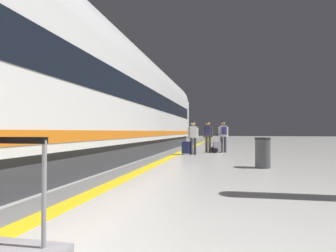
{
  "coord_description": "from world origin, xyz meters",
  "views": [
    {
      "loc": [
        1.41,
        0.61,
        1.1
      ],
      "look_at": [
        0.05,
        6.5,
        1.22
      ],
      "focal_mm": 26.94,
      "sensor_mm": 36.0,
      "label": 1
    }
  ],
  "objects_px": {
    "waste_bin": "(263,153)",
    "duffel_bag_mid": "(214,150)",
    "passenger_mid": "(208,134)",
    "high_speed_train": "(40,75)",
    "suitcase_near": "(217,147)",
    "suitcase_far": "(186,148)",
    "passenger_far": "(193,135)",
    "passenger_near": "(223,134)"
  },
  "relations": [
    {
      "from": "passenger_far",
      "to": "suitcase_far",
      "type": "xyz_separation_m",
      "value": [
        -0.32,
        -0.18,
        -0.58
      ]
    },
    {
      "from": "passenger_near",
      "to": "suitcase_far",
      "type": "height_order",
      "value": "passenger_near"
    },
    {
      "from": "passenger_mid",
      "to": "suitcase_far",
      "type": "xyz_separation_m",
      "value": [
        -0.91,
        -1.59,
        -0.63
      ]
    },
    {
      "from": "suitcase_near",
      "to": "duffel_bag_mid",
      "type": "xyz_separation_m",
      "value": [
        -0.13,
        -0.06,
        -0.15
      ]
    },
    {
      "from": "high_speed_train",
      "to": "passenger_near",
      "type": "xyz_separation_m",
      "value": [
        4.42,
        7.93,
        -1.53
      ]
    },
    {
      "from": "duffel_bag_mid",
      "to": "passenger_far",
      "type": "bearing_deg",
      "value": -126.16
    },
    {
      "from": "passenger_mid",
      "to": "high_speed_train",
      "type": "bearing_deg",
      "value": -115.12
    },
    {
      "from": "suitcase_near",
      "to": "waste_bin",
      "type": "bearing_deg",
      "value": -73.31
    },
    {
      "from": "duffel_bag_mid",
      "to": "passenger_far",
      "type": "height_order",
      "value": "passenger_far"
    },
    {
      "from": "high_speed_train",
      "to": "waste_bin",
      "type": "relative_size",
      "value": 37.09
    },
    {
      "from": "high_speed_train",
      "to": "waste_bin",
      "type": "bearing_deg",
      "value": 24.78
    },
    {
      "from": "suitcase_far",
      "to": "passenger_far",
      "type": "bearing_deg",
      "value": 29.59
    },
    {
      "from": "suitcase_near",
      "to": "suitcase_far",
      "type": "relative_size",
      "value": 1.53
    },
    {
      "from": "passenger_far",
      "to": "passenger_near",
      "type": "bearing_deg",
      "value": 48.66
    },
    {
      "from": "passenger_far",
      "to": "waste_bin",
      "type": "height_order",
      "value": "passenger_far"
    },
    {
      "from": "suitcase_near",
      "to": "passenger_far",
      "type": "xyz_separation_m",
      "value": [
        -1.05,
        -1.32,
        0.61
      ]
    },
    {
      "from": "suitcase_far",
      "to": "waste_bin",
      "type": "bearing_deg",
      "value": -51.09
    },
    {
      "from": "suitcase_near",
      "to": "waste_bin",
      "type": "distance_m",
      "value": 5.31
    },
    {
      "from": "waste_bin",
      "to": "duffel_bag_mid",
      "type": "bearing_deg",
      "value": 108.27
    },
    {
      "from": "passenger_mid",
      "to": "duffel_bag_mid",
      "type": "bearing_deg",
      "value": -25.49
    },
    {
      "from": "suitcase_near",
      "to": "waste_bin",
      "type": "height_order",
      "value": "suitcase_near"
    },
    {
      "from": "high_speed_train",
      "to": "passenger_mid",
      "type": "xyz_separation_m",
      "value": [
        3.64,
        7.77,
        -1.54
      ]
    },
    {
      "from": "high_speed_train",
      "to": "duffel_bag_mid",
      "type": "relative_size",
      "value": 76.7
    },
    {
      "from": "suitcase_near",
      "to": "duffel_bag_mid",
      "type": "distance_m",
      "value": 0.21
    },
    {
      "from": "suitcase_near",
      "to": "passenger_far",
      "type": "relative_size",
      "value": 0.6
    },
    {
      "from": "suitcase_far",
      "to": "waste_bin",
      "type": "height_order",
      "value": "waste_bin"
    },
    {
      "from": "passenger_near",
      "to": "waste_bin",
      "type": "bearing_deg",
      "value": -77.31
    },
    {
      "from": "high_speed_train",
      "to": "passenger_near",
      "type": "relative_size",
      "value": 20.57
    },
    {
      "from": "passenger_mid",
      "to": "passenger_far",
      "type": "xyz_separation_m",
      "value": [
        -0.59,
        -1.41,
        -0.04
      ]
    },
    {
      "from": "high_speed_train",
      "to": "suitcase_far",
      "type": "bearing_deg",
      "value": 66.18
    },
    {
      "from": "passenger_far",
      "to": "waste_bin",
      "type": "xyz_separation_m",
      "value": [
        2.57,
        -3.77,
        -0.46
      ]
    },
    {
      "from": "high_speed_train",
      "to": "waste_bin",
      "type": "xyz_separation_m",
      "value": [
        5.62,
        2.6,
        -2.05
      ]
    },
    {
      "from": "passenger_near",
      "to": "passenger_mid",
      "type": "height_order",
      "value": "passenger_near"
    },
    {
      "from": "duffel_bag_mid",
      "to": "passenger_far",
      "type": "distance_m",
      "value": 1.73
    },
    {
      "from": "duffel_bag_mid",
      "to": "suitcase_far",
      "type": "bearing_deg",
      "value": -130.74
    },
    {
      "from": "passenger_mid",
      "to": "waste_bin",
      "type": "relative_size",
      "value": 1.78
    },
    {
      "from": "suitcase_near",
      "to": "passenger_far",
      "type": "height_order",
      "value": "passenger_far"
    },
    {
      "from": "passenger_mid",
      "to": "waste_bin",
      "type": "bearing_deg",
      "value": -69.06
    },
    {
      "from": "passenger_near",
      "to": "passenger_far",
      "type": "relative_size",
      "value": 1.04
    },
    {
      "from": "passenger_mid",
      "to": "duffel_bag_mid",
      "type": "distance_m",
      "value": 0.88
    },
    {
      "from": "suitcase_far",
      "to": "suitcase_near",
      "type": "bearing_deg",
      "value": 47.58
    },
    {
      "from": "high_speed_train",
      "to": "passenger_mid",
      "type": "relative_size",
      "value": 20.85
    }
  ]
}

